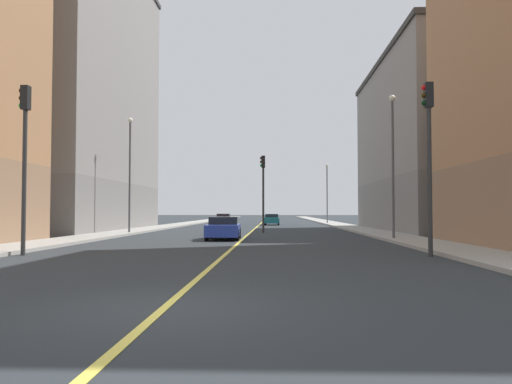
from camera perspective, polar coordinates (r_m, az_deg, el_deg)
ground_plane at (r=8.85m, az=-10.28°, el=-12.78°), size 400.00×400.00×0.00m
sidewalk_left at (r=57.98m, az=9.42°, el=-3.69°), size 2.71×168.00×0.15m
sidewalk_right at (r=58.57m, az=-8.75°, el=-3.67°), size 2.71×168.00×0.15m
lane_center_stripe at (r=57.55m, az=0.29°, el=-3.79°), size 0.16×154.00×0.01m
building_left_mid at (r=44.47m, az=20.59°, el=4.99°), size 10.98×22.33×14.13m
building_right_midblock at (r=46.62m, az=-20.66°, el=10.70°), size 10.98×22.49×23.80m
traffic_light_left_near at (r=19.26m, az=18.97°, el=5.15°), size 0.40×0.32×6.29m
traffic_light_right_near at (r=20.66m, az=-24.74°, el=4.77°), size 0.40×0.32×6.31m
traffic_light_median_far at (r=38.07m, az=0.80°, el=1.06°), size 0.40×0.32×5.83m
street_lamp_left_near at (r=29.11m, az=15.22°, el=4.38°), size 0.36×0.36×7.98m
street_lamp_right_near at (r=36.87m, az=-14.10°, el=3.12°), size 0.36×0.36×8.13m
street_lamp_left_far at (r=63.86m, az=8.05°, el=0.53°), size 0.36×0.36×7.43m
car_teal at (r=59.43m, az=1.80°, el=-3.13°), size 1.80×4.50×1.30m
car_blue at (r=29.12m, az=-3.68°, el=-4.13°), size 2.01×4.48×1.30m
car_red at (r=61.13m, az=-3.67°, el=-3.11°), size 1.83×4.38×1.32m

